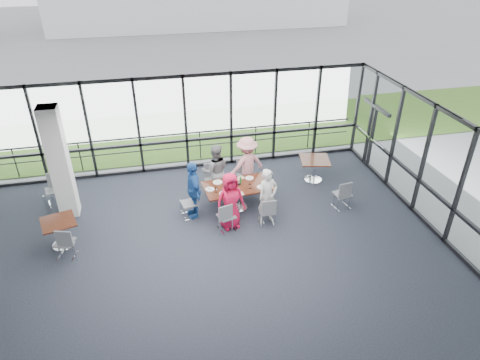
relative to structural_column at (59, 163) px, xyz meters
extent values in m
cube|color=#1E202B|center=(3.60, -3.00, -1.61)|extent=(12.00, 10.00, 0.02)
cube|color=silver|center=(3.60, -3.00, 1.60)|extent=(12.00, 10.00, 0.04)
cube|color=white|center=(3.60, 2.00, 0.00)|extent=(12.00, 0.10, 3.20)
cube|color=white|center=(9.60, -3.00, 0.00)|extent=(0.10, 10.00, 3.20)
cube|color=black|center=(9.60, 0.75, -0.55)|extent=(0.12, 1.60, 2.10)
cube|color=white|center=(0.00, 0.00, 0.00)|extent=(0.50, 0.50, 3.20)
cube|color=gray|center=(3.60, 7.00, -1.62)|extent=(80.00, 70.00, 0.02)
cube|color=#2E4F16|center=(3.60, 5.00, -1.59)|extent=(80.00, 5.00, 0.01)
cylinder|color=#2D2D33|center=(3.60, 2.60, -1.10)|extent=(12.00, 0.06, 0.06)
cube|color=#3D1E0F|center=(4.71, -0.79, -0.87)|extent=(1.99, 1.21, 0.04)
cylinder|color=silver|center=(4.71, -0.79, -1.25)|extent=(0.12, 0.12, 0.71)
cylinder|color=silver|center=(4.71, -0.79, -1.59)|extent=(0.56, 0.56, 0.03)
cube|color=#3D1E0F|center=(-0.02, -1.49, -0.87)|extent=(0.98, 0.98, 0.04)
cylinder|color=silver|center=(-0.02, -1.49, -1.25)|extent=(0.12, 0.12, 0.71)
cube|color=#3D1E0F|center=(7.43, 0.24, -0.87)|extent=(1.07, 1.07, 0.04)
cylinder|color=silver|center=(7.43, 0.24, -1.25)|extent=(0.12, 0.12, 0.71)
imported|color=red|center=(4.32, -1.62, -0.79)|extent=(0.87, 0.65, 1.62)
imported|color=silver|center=(5.35, -1.61, -0.80)|extent=(0.68, 0.58, 1.60)
imported|color=slate|center=(4.21, 0.01, -0.76)|extent=(0.85, 0.56, 1.69)
imported|color=pink|center=(5.20, 0.14, -0.72)|extent=(1.26, 0.89, 1.76)
imported|color=#204F99|center=(3.44, -0.89, -0.76)|extent=(0.67, 1.05, 1.68)
cylinder|color=white|center=(4.24, -1.13, -0.84)|extent=(0.26, 0.26, 0.01)
cylinder|color=white|center=(5.34, -1.03, -0.84)|extent=(0.26, 0.26, 0.01)
cylinder|color=white|center=(4.18, -0.50, -0.84)|extent=(0.27, 0.27, 0.01)
cylinder|color=white|center=(5.13, -0.46, -0.84)|extent=(0.24, 0.24, 0.01)
cylinder|color=white|center=(3.90, -0.83, -0.84)|extent=(0.26, 0.26, 0.01)
cylinder|color=white|center=(4.44, -1.01, -0.78)|extent=(0.07, 0.07, 0.14)
cylinder|color=white|center=(5.01, -1.01, -0.79)|extent=(0.06, 0.06, 0.13)
cylinder|color=white|center=(4.73, -0.50, -0.78)|extent=(0.07, 0.07, 0.14)
cylinder|color=white|center=(4.05, -1.00, -0.78)|extent=(0.07, 0.07, 0.13)
cube|color=beige|center=(4.63, -1.24, -0.85)|extent=(0.29, 0.22, 0.00)
cube|color=beige|center=(5.53, -1.02, -0.85)|extent=(0.33, 0.27, 0.00)
cube|color=beige|center=(4.85, -0.39, -0.85)|extent=(0.34, 0.30, 0.00)
cube|color=black|center=(4.75, -0.75, -0.83)|extent=(0.10, 0.07, 0.04)
cylinder|color=#A93418|center=(4.67, -0.78, -0.76)|extent=(0.06, 0.06, 0.18)
cylinder|color=#1C7524|center=(4.82, -0.67, -0.75)|extent=(0.05, 0.05, 0.20)
camera|label=1|loc=(2.50, -10.90, 5.37)|focal=32.00mm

